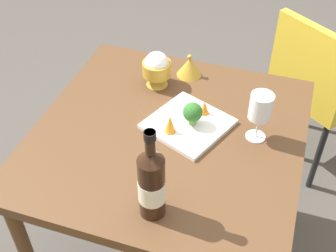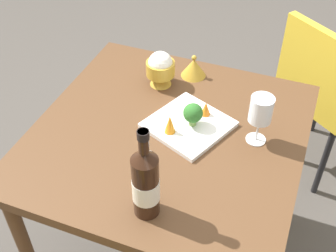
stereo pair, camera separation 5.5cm
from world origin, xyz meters
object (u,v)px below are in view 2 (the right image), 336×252
at_px(chair_near_window, 322,88).
at_px(rice_bowl_lid, 194,67).
at_px(wine_bottle, 146,183).
at_px(carrot_garnish_left, 206,109).
at_px(broccoli_floret, 193,113).
at_px(serving_plate, 189,125).
at_px(wine_glass, 261,111).
at_px(carrot_garnish_right, 170,124).
at_px(rice_bowl, 160,68).

relative_size(chair_near_window, rice_bowl_lid, 8.50).
xyz_separation_m(wine_bottle, carrot_garnish_left, (-0.45, 0.03, -0.08)).
bearing_deg(broccoli_floret, chair_near_window, 149.90).
relative_size(wine_bottle, serving_plate, 0.95).
bearing_deg(wine_bottle, serving_plate, -179.02).
relative_size(chair_near_window, carrot_garnish_left, 16.06).
distance_m(wine_glass, carrot_garnish_left, 0.22).
xyz_separation_m(wine_glass, rice_bowl_lid, (-0.28, -0.32, -0.09)).
bearing_deg(carrot_garnish_left, wine_glass, 76.13).
bearing_deg(broccoli_floret, wine_glass, 95.19).
relative_size(serving_plate, carrot_garnish_right, 4.73).
distance_m(chair_near_window, carrot_garnish_right, 0.93).
height_order(chair_near_window, carrot_garnish_right, chair_near_window).
distance_m(wine_glass, rice_bowl_lid, 0.43).
height_order(chair_near_window, rice_bowl_lid, chair_near_window).
distance_m(wine_glass, broccoli_floret, 0.23).
distance_m(wine_glass, serving_plate, 0.26).
xyz_separation_m(wine_bottle, rice_bowl, (-0.58, -0.19, -0.05)).
bearing_deg(carrot_garnish_right, wine_bottle, 9.17).
xyz_separation_m(chair_near_window, serving_plate, (0.70, -0.42, 0.22)).
relative_size(wine_glass, carrot_garnish_left, 3.38).
distance_m(wine_glass, rice_bowl, 0.46).
relative_size(chair_near_window, serving_plate, 2.60).
bearing_deg(serving_plate, wine_bottle, 0.98).
bearing_deg(wine_bottle, wine_glass, 150.47).
bearing_deg(chair_near_window, carrot_garnish_left, -84.79).
height_order(rice_bowl, serving_plate, rice_bowl).
distance_m(rice_bowl_lid, carrot_garnish_left, 0.26).
xyz_separation_m(rice_bowl_lid, broccoli_floret, (0.30, 0.10, 0.03)).
height_order(chair_near_window, broccoli_floret, chair_near_window).
height_order(chair_near_window, wine_glass, wine_glass).
xyz_separation_m(wine_bottle, serving_plate, (-0.38, -0.01, -0.11)).
bearing_deg(chair_near_window, wine_bottle, -74.68).
xyz_separation_m(chair_near_window, broccoli_floret, (0.70, -0.41, 0.27)).
relative_size(serving_plate, carrot_garnish_left, 6.17).
bearing_deg(wine_glass, rice_bowl_lid, -131.47).
relative_size(wine_glass, rice_bowl, 1.26).
bearing_deg(rice_bowl, chair_near_window, 129.70).
bearing_deg(broccoli_floret, rice_bowl_lid, -161.99).
distance_m(wine_bottle, rice_bowl_lid, 0.69).
relative_size(chair_near_window, wine_glass, 4.75).
distance_m(carrot_garnish_left, carrot_garnish_right, 0.16).
bearing_deg(wine_glass, wine_bottle, -29.53).
bearing_deg(chair_near_window, serving_plate, -84.84).
relative_size(carrot_garnish_left, carrot_garnish_right, 0.77).
distance_m(chair_near_window, wine_glass, 0.78).
bearing_deg(rice_bowl_lid, carrot_garnish_right, 5.88).
bearing_deg(carrot_garnish_left, chair_near_window, 148.93).
bearing_deg(serving_plate, rice_bowl, -136.96).
bearing_deg(rice_bowl_lid, wine_bottle, 7.43).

